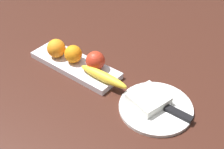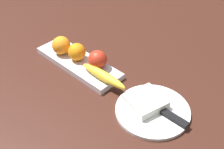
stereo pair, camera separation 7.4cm
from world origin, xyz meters
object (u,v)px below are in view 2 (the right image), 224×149
at_px(fruit_tray, 78,63).
at_px(knife, 170,116).
at_px(orange_near_banana, 61,45).
at_px(dinner_plate, 153,110).
at_px(apple, 98,60).
at_px(orange_near_apple, 78,52).
at_px(folded_napkin, 146,101).
at_px(banana, 103,76).

relative_size(fruit_tray, knife, 2.01).
bearing_deg(fruit_tray, orange_near_banana, 7.21).
bearing_deg(dinner_plate, apple, -4.48).
bearing_deg(orange_near_apple, orange_near_banana, 10.24).
bearing_deg(folded_napkin, orange_near_banana, 1.46).
relative_size(fruit_tray, folded_napkin, 3.35).
distance_m(fruit_tray, dinner_plate, 0.35).
height_order(dinner_plate, knife, knife).
bearing_deg(apple, banana, 151.36).
distance_m(banana, folded_napkin, 0.17).
bearing_deg(orange_near_banana, knife, -177.68).
xyz_separation_m(banana, knife, (-0.26, -0.02, -0.02)).
height_order(fruit_tray, dinner_plate, fruit_tray).
distance_m(banana, knife, 0.26).
xyz_separation_m(banana, folded_napkin, (-0.17, -0.01, -0.01)).
bearing_deg(dinner_plate, orange_near_banana, 1.37).
distance_m(fruit_tray, orange_near_banana, 0.09).
xyz_separation_m(orange_near_banana, folded_napkin, (-0.40, -0.01, -0.03)).
bearing_deg(orange_near_banana, apple, -169.35).
bearing_deg(apple, dinner_plate, 175.52).
distance_m(fruit_tray, folded_napkin, 0.32).
bearing_deg(banana, apple, -30.04).
bearing_deg(banana, orange_near_banana, -2.29).
bearing_deg(fruit_tray, banana, 174.65).
bearing_deg(apple, orange_near_apple, 11.00).
relative_size(apple, dinner_plate, 0.29).
height_order(fruit_tray, folded_napkin, folded_napkin).
relative_size(banana, folded_napkin, 1.80).
distance_m(apple, banana, 0.07).
bearing_deg(orange_near_apple, dinner_plate, 179.40).
bearing_deg(folded_napkin, dinner_plate, 180.00).
relative_size(apple, orange_near_banana, 0.98).
height_order(banana, orange_near_apple, orange_near_apple).
relative_size(fruit_tray, dinner_plate, 1.54).
height_order(orange_near_banana, dinner_plate, orange_near_banana).
height_order(fruit_tray, banana, banana).
xyz_separation_m(orange_near_apple, folded_napkin, (-0.33, 0.00, -0.03)).
bearing_deg(dinner_plate, banana, 3.92).
bearing_deg(fruit_tray, dinner_plate, 180.00).
relative_size(orange_near_apple, knife, 0.37).
height_order(banana, orange_near_banana, orange_near_banana).
bearing_deg(knife, orange_near_banana, 2.07).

